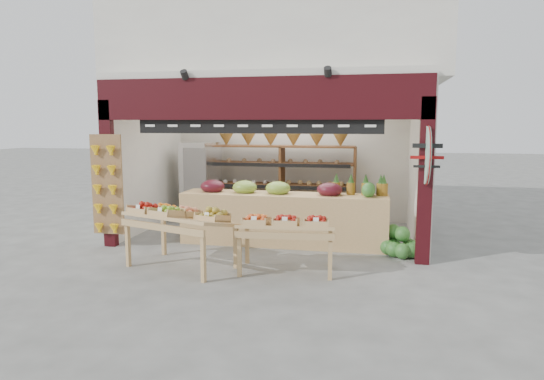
{
  "coord_description": "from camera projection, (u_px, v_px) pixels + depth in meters",
  "views": [
    {
      "loc": [
        1.97,
        -8.96,
        2.24
      ],
      "look_at": [
        0.1,
        -0.2,
        1.01
      ],
      "focal_mm": 32.0,
      "sensor_mm": 36.0,
      "label": 1
    }
  ],
  "objects": [
    {
      "name": "mid_counter",
      "position": [
        283.0,
        217.0,
        8.99
      ],
      "size": [
        3.81,
        0.74,
        1.18
      ],
      "color": "tan",
      "rests_on": "ground"
    },
    {
      "name": "ground",
      "position": [
        269.0,
        240.0,
        9.39
      ],
      "size": [
        60.0,
        60.0,
        0.0
      ],
      "primitive_type": "plane",
      "color": "#62625E",
      "rests_on": "ground"
    },
    {
      "name": "cardboard_stack",
      "position": [
        204.0,
        223.0,
        9.86
      ],
      "size": [
        0.95,
        0.69,
        0.59
      ],
      "color": "silver",
      "rests_on": "ground"
    },
    {
      "name": "shop_structure",
      "position": [
        285.0,
        45.0,
        10.42
      ],
      "size": [
        6.36,
        5.12,
        5.4
      ],
      "color": "beige",
      "rests_on": "ground"
    },
    {
      "name": "display_table_right",
      "position": [
        286.0,
        224.0,
        7.31
      ],
      "size": [
        1.51,
        0.94,
        0.94
      ],
      "color": "tan",
      "rests_on": "ground"
    },
    {
      "name": "back_shelving",
      "position": [
        282.0,
        167.0,
        10.89
      ],
      "size": [
        3.29,
        0.54,
        2.01
      ],
      "color": "brown",
      "rests_on": "ground"
    },
    {
      "name": "gift_sign",
      "position": [
        427.0,
        155.0,
        7.47
      ],
      "size": [
        0.04,
        0.93,
        0.92
      ],
      "color": "#A2CBB8",
      "rests_on": "ground"
    },
    {
      "name": "banana_board",
      "position": [
        106.0,
        187.0,
        8.67
      ],
      "size": [
        0.6,
        0.15,
        1.8
      ],
      "color": "olive",
      "rests_on": "ground"
    },
    {
      "name": "refrigerator",
      "position": [
        201.0,
        182.0,
        11.08
      ],
      "size": [
        0.85,
        0.85,
        1.82
      ],
      "primitive_type": "cube",
      "rotation": [
        0.0,
        0.0,
        -0.23
      ],
      "color": "silver",
      "rests_on": "ground"
    },
    {
      "name": "display_table_left",
      "position": [
        177.0,
        216.0,
        7.57
      ],
      "size": [
        1.84,
        1.39,
        1.04
      ],
      "color": "tan",
      "rests_on": "ground"
    },
    {
      "name": "watermelon_pile",
      "position": [
        401.0,
        245.0,
        8.26
      ],
      "size": [
        0.69,
        0.66,
        0.5
      ],
      "color": "#1B531D",
      "rests_on": "ground"
    }
  ]
}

